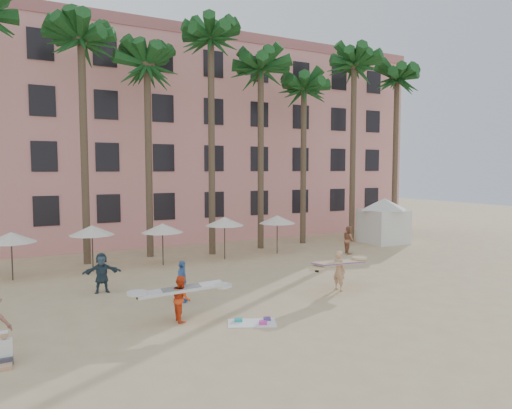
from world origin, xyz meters
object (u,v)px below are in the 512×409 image
Objects in this scene: carrier_yellow at (339,268)px; carrier_white at (181,296)px; pink_hotel at (205,145)px; cabana at (384,217)px.

carrier_white is (-8.05, -0.76, -0.13)m from carrier_yellow.
carrier_white is at bearing -113.29° from pink_hotel.
carrier_white is (-19.95, -10.50, -1.13)m from cabana.
carrier_yellow is 8.09m from carrier_white.
cabana is at bearing -53.73° from pink_hotel.
cabana reaches higher than carrier_yellow.
carrier_white is at bearing -174.64° from carrier_yellow.
cabana is 1.40× the size of carrier_yellow.
cabana is 15.41m from carrier_yellow.
cabana is 1.41× the size of carrier_white.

